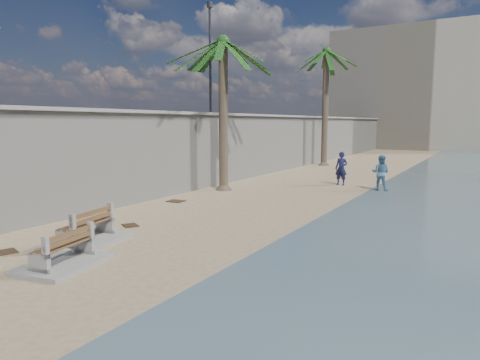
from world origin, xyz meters
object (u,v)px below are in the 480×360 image
at_px(person_a, 341,166).
at_px(person_b, 381,171).
at_px(bench_near, 63,251).
at_px(bench_far, 87,229).
at_px(palm_back, 327,53).
at_px(palm_mid, 223,43).

relative_size(person_a, person_b, 1.05).
relative_size(bench_near, bench_far, 0.89).
distance_m(palm_back, person_a, 12.28).
relative_size(bench_near, palm_mid, 0.27).
height_order(palm_mid, palm_back, palm_back).
distance_m(palm_mid, person_a, 8.30).
xyz_separation_m(palm_mid, person_a, (4.24, 4.32, -5.68)).
xyz_separation_m(palm_back, person_b, (6.24, -9.91, -7.12)).
distance_m(palm_mid, palm_back, 13.53).
bearing_deg(bench_far, bench_near, -55.70).
height_order(bench_near, person_a, person_a).
height_order(bench_far, person_a, person_a).
bearing_deg(person_b, palm_mid, 30.43).
relative_size(bench_far, palm_mid, 0.31).
xyz_separation_m(bench_near, palm_mid, (-2.76, 10.80, 6.30)).
distance_m(bench_far, person_a, 13.89).
distance_m(person_a, person_b, 2.23).
relative_size(palm_mid, person_a, 3.95).
height_order(bench_far, palm_mid, palm_mid).
bearing_deg(person_a, bench_far, -97.33).
distance_m(bench_near, bench_far, 1.77).
height_order(bench_near, palm_mid, palm_mid).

